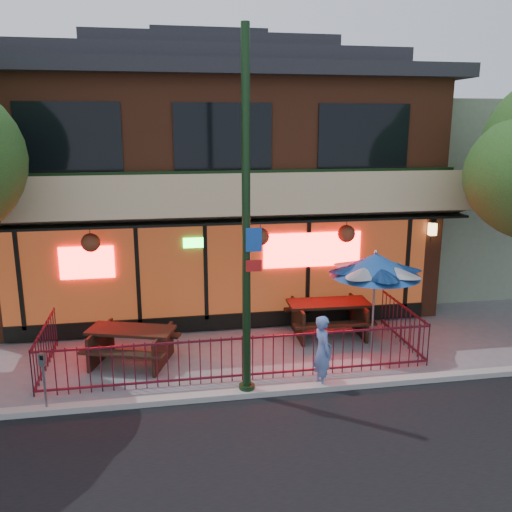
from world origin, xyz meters
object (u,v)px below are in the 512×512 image
Objects in this scene: street_light at (246,241)px; parking_meter_near at (43,373)px; picnic_table_left at (131,340)px; pedestrian at (323,351)px; patio_umbrella at (376,265)px; picnic_table_right at (328,313)px.

parking_meter_near is at bearing -178.84° from street_light.
pedestrian reaches higher than picnic_table_left.
street_light is at bearing -39.33° from picnic_table_left.
patio_umbrella reaches higher than pedestrian.
street_light is at bearing -132.40° from picnic_table_right.
picnic_table_right is at bearing 130.18° from patio_umbrella.
parking_meter_near is (-1.48, -2.00, 0.28)m from picnic_table_left.
picnic_table_left is 0.94× the size of patio_umbrella.
parking_meter_near is at bearing -155.72° from picnic_table_right.
picnic_table_right is at bearing 47.60° from street_light.
picnic_table_left is at bearing 179.21° from patio_umbrella.
street_light reaches higher than pedestrian.
parking_meter_near is (-5.41, -0.17, 0.05)m from pedestrian.
patio_umbrella is 2.82m from pedestrian.
patio_umbrella is (5.71, -0.08, 1.53)m from picnic_table_left.
picnic_table_right is (4.90, 0.88, 0.04)m from picnic_table_left.
patio_umbrella is at bearing -53.47° from pedestrian.
parking_meter_near is at bearing -126.57° from picnic_table_left.
picnic_table_right is 1.76× the size of parking_meter_near.
picnic_table_left is 4.34m from pedestrian.
picnic_table_right is (2.56, 2.80, -2.57)m from street_light.
street_light reaches higher than patio_umbrella.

